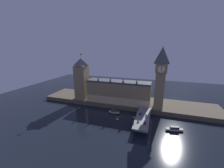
% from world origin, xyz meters
% --- Properties ---
extents(ground_plane, '(400.00, 400.00, 0.00)m').
position_xyz_m(ground_plane, '(0.00, 0.00, 0.00)').
color(ground_plane, black).
extents(embankment, '(220.00, 42.00, 5.04)m').
position_xyz_m(embankment, '(0.00, 39.00, 2.52)').
color(embankment, brown).
rests_on(embankment, ground_plane).
extents(parliament_hall, '(77.87, 18.71, 32.98)m').
position_xyz_m(parliament_hall, '(-7.51, 29.68, 18.71)').
color(parliament_hall, '#8E7A56').
rests_on(parliament_hall, embankment).
extents(clock_tower, '(12.15, 12.26, 69.20)m').
position_xyz_m(clock_tower, '(40.33, 26.44, 41.67)').
color(clock_tower, '#8E7A56').
rests_on(clock_tower, embankment).
extents(victoria_tower, '(15.39, 15.39, 59.54)m').
position_xyz_m(victoria_tower, '(-57.96, 29.05, 31.96)').
color(victoria_tower, '#8E7A56').
rests_on(victoria_tower, embankment).
extents(bridge, '(13.12, 46.00, 7.04)m').
position_xyz_m(bridge, '(26.66, -5.00, 4.62)').
color(bridge, slate).
rests_on(bridge, ground_plane).
extents(car_northbound_lead, '(2.06, 3.98, 1.37)m').
position_xyz_m(car_northbound_lead, '(23.77, -0.23, 7.68)').
color(car_northbound_lead, navy).
rests_on(car_northbound_lead, bridge).
extents(car_northbound_trail, '(1.85, 4.38, 1.43)m').
position_xyz_m(car_northbound_trail, '(23.77, -15.56, 7.71)').
color(car_northbound_trail, '#235633').
rests_on(car_northbound_trail, bridge).
extents(car_southbound_lead, '(2.11, 4.67, 1.31)m').
position_xyz_m(car_southbound_lead, '(29.55, -17.22, 7.66)').
color(car_southbound_lead, red).
rests_on(car_southbound_lead, bridge).
extents(car_southbound_trail, '(1.88, 4.77, 1.50)m').
position_xyz_m(car_southbound_trail, '(29.55, -2.37, 7.74)').
color(car_southbound_trail, silver).
rests_on(car_southbound_trail, bridge).
extents(pedestrian_near_rail, '(0.38, 0.38, 1.78)m').
position_xyz_m(pedestrian_near_rail, '(20.88, -21.08, 7.99)').
color(pedestrian_near_rail, black).
rests_on(pedestrian_near_rail, bridge).
extents(pedestrian_far_rail, '(0.38, 0.38, 1.72)m').
position_xyz_m(pedestrian_far_rail, '(20.88, 8.14, 7.95)').
color(pedestrian_far_rail, black).
rests_on(pedestrian_far_rail, bridge).
extents(street_lamp_near, '(1.34, 0.60, 6.73)m').
position_xyz_m(street_lamp_near, '(20.48, -19.72, 11.25)').
color(street_lamp_near, '#2D3333').
rests_on(street_lamp_near, bridge).
extents(street_lamp_mid, '(1.34, 0.60, 5.86)m').
position_xyz_m(street_lamp_mid, '(32.83, -5.00, 10.72)').
color(street_lamp_mid, '#2D3333').
rests_on(street_lamp_mid, bridge).
extents(street_lamp_far, '(1.34, 0.60, 6.54)m').
position_xyz_m(street_lamp_far, '(20.48, 9.72, 11.13)').
color(street_lamp_far, '#2D3333').
rests_on(street_lamp_far, bridge).
extents(boat_upstream, '(13.49, 4.43, 4.17)m').
position_xyz_m(boat_upstream, '(-5.98, 7.45, 1.52)').
color(boat_upstream, '#B2A893').
rests_on(boat_upstream, ground_plane).
extents(boat_downstream, '(16.83, 7.63, 4.19)m').
position_xyz_m(boat_downstream, '(54.93, -8.50, 1.53)').
color(boat_downstream, '#B2A893').
rests_on(boat_downstream, ground_plane).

